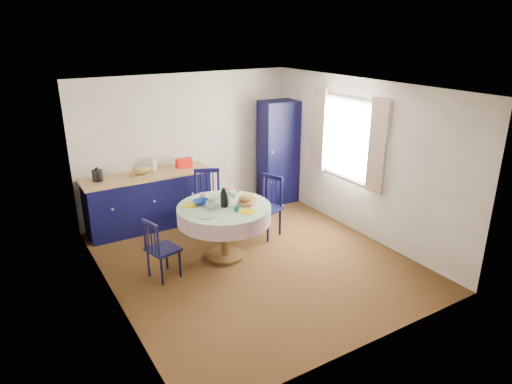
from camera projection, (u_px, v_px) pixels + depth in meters
floor at (254, 260)px, 6.71m from camera, size 4.50×4.50×0.00m
ceiling at (253, 87)px, 5.85m from camera, size 4.50×4.50×0.00m
wall_back at (188, 145)px, 8.08m from camera, size 4.00×0.02×2.50m
wall_left at (106, 208)px, 5.30m from camera, size 0.02×4.50×2.50m
wall_right at (361, 159)px, 7.25m from camera, size 0.02×4.50×2.50m
window at (347, 139)px, 7.38m from camera, size 0.10×1.74×1.45m
kitchen_counter at (148, 200)px, 7.68m from camera, size 2.11×0.66×1.18m
pantry_cabinet at (278, 152)px, 8.66m from camera, size 0.72×0.54×1.95m
dining_table at (225, 214)px, 6.56m from camera, size 1.35×1.35×1.10m
chair_left at (161, 249)px, 6.10m from camera, size 0.45×0.47×0.87m
chair_far at (208, 201)px, 7.51m from camera, size 0.60×0.59×1.04m
chair_right at (267, 206)px, 7.36m from camera, size 0.55×0.57×0.99m
mug_a at (211, 205)px, 6.41m from camera, size 0.14×0.14×0.11m
mug_b at (237, 209)px, 6.30m from camera, size 0.09×0.09×0.08m
mug_c at (233, 194)px, 6.83m from camera, size 0.13×0.13×0.11m
mug_d at (203, 196)px, 6.73m from camera, size 0.11×0.11×0.10m
cobalt_bowl at (202, 202)px, 6.58m from camera, size 0.24×0.24×0.06m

